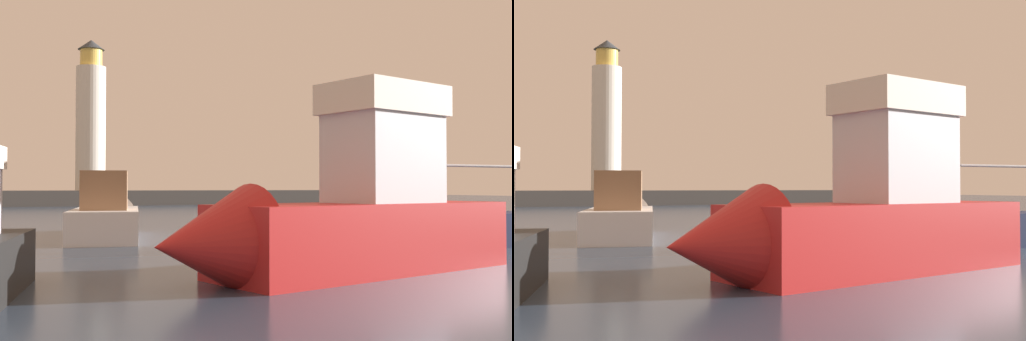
{
  "view_description": "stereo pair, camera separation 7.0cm",
  "coord_description": "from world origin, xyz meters",
  "views": [
    {
      "loc": [
        -5.96,
        -1.44,
        1.88
      ],
      "look_at": [
        1.7,
        16.4,
        2.41
      ],
      "focal_mm": 44.89,
      "sensor_mm": 36.0,
      "label": 1
    },
    {
      "loc": [
        -5.9,
        -1.47,
        1.88
      ],
      "look_at": [
        1.7,
        16.4,
        2.41
      ],
      "focal_mm": 44.89,
      "sensor_mm": 36.0,
      "label": 2
    }
  ],
  "objects": [
    {
      "name": "motorboat_0",
      "position": [
        -1.48,
        23.59,
        0.74
      ],
      "size": [
        4.07,
        8.77,
        2.98
      ],
      "color": "white",
      "rests_on": "ground_plane"
    },
    {
      "name": "ground_plane",
      "position": [
        0.0,
        33.95,
        0.0
      ],
      "size": [
        220.0,
        220.0,
        0.0
      ],
      "primitive_type": "plane",
      "color": "#2D3D51"
    },
    {
      "name": "motorboat_1",
      "position": [
        1.23,
        10.59,
        1.31
      ],
      "size": [
        9.38,
        4.47,
        4.51
      ],
      "color": "#B21E1E",
      "rests_on": "ground_plane"
    },
    {
      "name": "lighthouse",
      "position": [
        4.65,
        67.89,
        9.23
      ],
      "size": [
        3.11,
        3.11,
        16.1
      ],
      "color": "silver",
      "rests_on": "breakwater"
    },
    {
      "name": "breakwater",
      "position": [
        0.0,
        67.89,
        0.8
      ],
      "size": [
        70.57,
        5.14,
        1.6
      ],
      "primitive_type": "cube",
      "color": "#423F3D",
      "rests_on": "ground_plane"
    }
  ]
}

